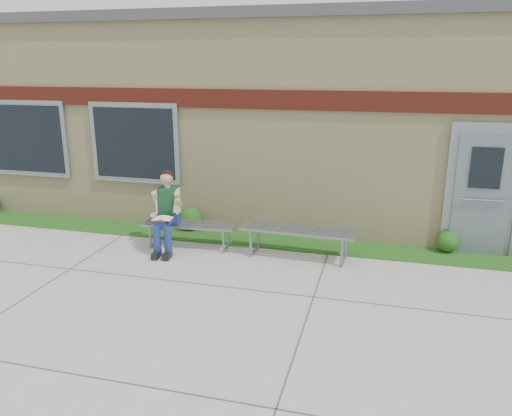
# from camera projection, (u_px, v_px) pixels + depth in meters

# --- Properties ---
(ground) EXTENTS (80.00, 80.00, 0.00)m
(ground) POSITION_uv_depth(u_px,v_px,m) (237.00, 305.00, 6.95)
(ground) COLOR #9E9E99
(ground) RESTS_ON ground
(grass_strip) EXTENTS (16.00, 0.80, 0.02)m
(grass_strip) POSITION_uv_depth(u_px,v_px,m) (277.00, 242.00, 9.36)
(grass_strip) COLOR #264412
(grass_strip) RESTS_ON ground
(school_building) EXTENTS (16.20, 6.22, 4.20)m
(school_building) POSITION_uv_depth(u_px,v_px,m) (308.00, 112.00, 11.92)
(school_building) COLOR beige
(school_building) RESTS_ON ground
(bench_left) EXTENTS (1.73, 0.58, 0.44)m
(bench_left) POSITION_uv_depth(u_px,v_px,m) (190.00, 229.00, 9.06)
(bench_left) COLOR slate
(bench_left) RESTS_ON ground
(bench_right) EXTENTS (1.99, 0.64, 0.51)m
(bench_right) POSITION_uv_depth(u_px,v_px,m) (298.00, 235.00, 8.56)
(bench_right) COLOR slate
(bench_right) RESTS_ON ground
(girl) EXTENTS (0.57, 0.92, 1.43)m
(girl) POSITION_uv_depth(u_px,v_px,m) (166.00, 210.00, 8.83)
(girl) COLOR navy
(girl) RESTS_ON ground
(shrub_mid) EXTENTS (0.45, 0.45, 0.45)m
(shrub_mid) POSITION_uv_depth(u_px,v_px,m) (191.00, 219.00, 9.97)
(shrub_mid) COLOR #264412
(shrub_mid) RESTS_ON grass_strip
(shrub_east) EXTENTS (0.38, 0.38, 0.38)m
(shrub_east) POSITION_uv_depth(u_px,v_px,m) (448.00, 241.00, 8.80)
(shrub_east) COLOR #264412
(shrub_east) RESTS_ON grass_strip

